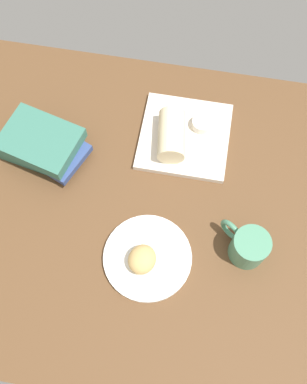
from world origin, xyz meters
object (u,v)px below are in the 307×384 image
object	(u,v)px
breakfast_wrap	(172,135)
coffee_mug	(248,246)
scone_pastry	(142,259)
round_plate	(148,258)
sauce_cup	(202,124)
square_plate	(185,136)
book_stack	(41,144)

from	to	relation	value
breakfast_wrap	coffee_mug	xyz separation A→B (cm)	(-22.04, 25.74, -0.72)
breakfast_wrap	coffee_mug	size ratio (longest dim) A/B	1.13
breakfast_wrap	scone_pastry	bearing A→B (deg)	-100.09
round_plate	coffee_mug	world-z (taller)	coffee_mug
scone_pastry	sauce_cup	distance (cm)	40.02
round_plate	sauce_cup	bearing A→B (deg)	-101.73
sauce_cup	coffee_mug	bearing A→B (deg)	114.87
square_plate	book_stack	distance (cm)	37.49
square_plate	sauce_cup	size ratio (longest dim) A/B	4.37
scone_pastry	square_plate	distance (cm)	36.08
round_plate	coffee_mug	bearing A→B (deg)	-165.59
sauce_cup	coffee_mug	distance (cm)	35.13
square_plate	coffee_mug	xyz separation A→B (cm)	(-18.80, 28.45, 3.56)
round_plate	breakfast_wrap	size ratio (longest dim) A/B	1.59
scone_pastry	round_plate	bearing A→B (deg)	-125.05
round_plate	sauce_cup	size ratio (longest dim) A/B	3.92
round_plate	book_stack	xyz separation A→B (cm)	(32.03, -23.63, 3.49)
breakfast_wrap	coffee_mug	bearing A→B (deg)	-56.89
breakfast_wrap	book_stack	size ratio (longest dim) A/B	0.53
round_plate	coffee_mug	xyz separation A→B (cm)	(-22.57, -5.80, 3.66)
square_plate	breakfast_wrap	world-z (taller)	breakfast_wrap
round_plate	breakfast_wrap	world-z (taller)	breakfast_wrap
book_stack	sauce_cup	bearing A→B (deg)	-160.63
scone_pastry	book_stack	size ratio (longest dim) A/B	0.29
round_plate	square_plate	world-z (taller)	square_plate
round_plate	square_plate	size ratio (longest dim) A/B	0.90
square_plate	coffee_mug	distance (cm)	34.29
sauce_cup	breakfast_wrap	distance (cm)	9.73
square_plate	breakfast_wrap	size ratio (longest dim) A/B	1.77
book_stack	coffee_mug	world-z (taller)	coffee_mug
breakfast_wrap	coffee_mug	distance (cm)	33.89
square_plate	book_stack	size ratio (longest dim) A/B	0.95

